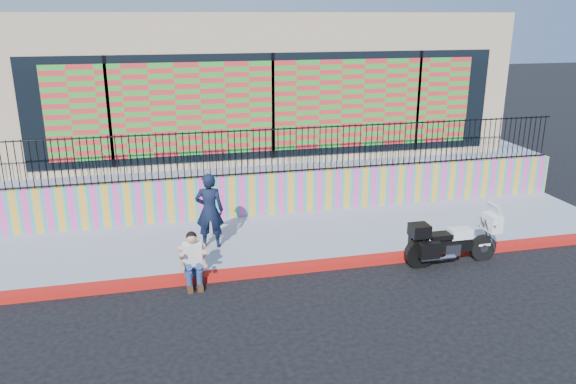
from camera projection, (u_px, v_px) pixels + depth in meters
name	position (u px, v px, depth m)	size (l,w,h in m)	color
ground	(314.00, 269.00, 11.99)	(90.00, 90.00, 0.00)	black
red_curb	(314.00, 266.00, 11.97)	(16.00, 0.30, 0.15)	#A71D0B
sidewalk	(295.00, 237.00, 13.50)	(16.00, 3.00, 0.15)	#858EA0
mural_wall	(280.00, 193.00, 14.79)	(16.00, 0.20, 1.10)	#FF43A6
metal_fence	(280.00, 150.00, 14.45)	(15.80, 0.04, 1.20)	black
elevated_platform	(249.00, 152.00, 19.55)	(16.00, 10.00, 1.25)	#858EA0
storefront_building	(248.00, 76.00, 18.55)	(14.00, 8.06, 4.00)	tan
police_motorcycle	(451.00, 240.00, 12.10)	(2.10, 0.69, 1.31)	black
police_officer	(210.00, 211.00, 12.53)	(0.63, 0.41, 1.73)	black
seated_man	(193.00, 264.00, 11.18)	(0.54, 0.71, 1.06)	navy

